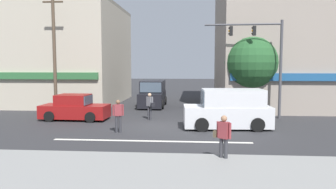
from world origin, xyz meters
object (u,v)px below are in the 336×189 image
at_px(pedestrian_far_side, 118,114).
at_px(traffic_light_mast, 265,53).
at_px(sedan_crossing_leftbound, 75,108).
at_px(pedestrian_mid_crossing, 150,105).
at_px(utility_pole_far_right, 265,52).
at_px(van_crossing_rightbound, 229,110).
at_px(pedestrian_foreground_with_bag, 223,136).
at_px(street_tree, 251,63).
at_px(van_parked_curbside, 153,94).
at_px(utility_pole_near_left, 54,53).

bearing_deg(pedestrian_far_side, traffic_light_mast, 32.14).
distance_m(sedan_crossing_leftbound, pedestrian_mid_crossing, 4.67).
relative_size(utility_pole_far_right, van_crossing_rightbound, 1.83).
distance_m(van_crossing_rightbound, pedestrian_foreground_with_bag, 6.28).
xyz_separation_m(pedestrian_mid_crossing, pedestrian_far_side, (-1.08, -3.91, -0.00)).
bearing_deg(sedan_crossing_leftbound, pedestrian_foreground_with_bag, -44.33).
xyz_separation_m(street_tree, pedestrian_mid_crossing, (-6.61, -2.89, -2.60)).
height_order(street_tree, pedestrian_foreground_with_bag, street_tree).
xyz_separation_m(van_crossing_rightbound, pedestrian_foreground_with_bag, (-0.85, -6.22, -0.05)).
height_order(utility_pole_far_right, pedestrian_foreground_with_bag, utility_pole_far_right).
height_order(van_parked_curbside, pedestrian_mid_crossing, van_parked_curbside).
height_order(street_tree, van_crossing_rightbound, street_tree).
xyz_separation_m(utility_pole_far_right, van_parked_curbside, (-9.15, -1.08, -3.47)).
xyz_separation_m(sedan_crossing_leftbound, van_parked_curbside, (4.02, 6.78, 0.29)).
height_order(street_tree, traffic_light_mast, traffic_light_mast).
height_order(utility_pole_near_left, van_parked_curbside, utility_pole_near_left).
xyz_separation_m(utility_pole_near_left, van_parked_curbside, (6.27, 4.36, -3.18)).
distance_m(utility_pole_far_right, van_crossing_rightbound, 11.14).
bearing_deg(sedan_crossing_leftbound, utility_pole_near_left, 132.90).
xyz_separation_m(van_parked_curbside, pedestrian_mid_crossing, (0.63, -6.42, -0.05)).
bearing_deg(utility_pole_near_left, street_tree, 3.55).
relative_size(van_crossing_rightbound, pedestrian_foreground_with_bag, 2.82).
bearing_deg(pedestrian_mid_crossing, van_parked_curbside, 95.57).
bearing_deg(sedan_crossing_leftbound, pedestrian_mid_crossing, 4.42).
distance_m(utility_pole_near_left, traffic_light_mast, 14.11).
bearing_deg(pedestrian_mid_crossing, pedestrian_far_side, -105.48).
distance_m(utility_pole_near_left, van_crossing_rightbound, 12.70).
bearing_deg(street_tree, pedestrian_mid_crossing, -156.36).
height_order(street_tree, utility_pole_near_left, utility_pole_near_left).
xyz_separation_m(utility_pole_near_left, van_crossing_rightbound, (11.48, -4.39, -3.18)).
height_order(utility_pole_near_left, pedestrian_foreground_with_bag, utility_pole_near_left).
xyz_separation_m(utility_pole_near_left, pedestrian_foreground_with_bag, (10.63, -10.61, -3.23)).
bearing_deg(pedestrian_far_side, van_parked_curbside, 87.47).
bearing_deg(sedan_crossing_leftbound, street_tree, 16.11).
relative_size(traffic_light_mast, pedestrian_mid_crossing, 3.71).
xyz_separation_m(van_crossing_rightbound, van_parked_curbside, (-5.21, 8.75, 0.00)).
bearing_deg(pedestrian_mid_crossing, van_crossing_rightbound, -26.94).
distance_m(pedestrian_mid_crossing, pedestrian_far_side, 4.06).
relative_size(pedestrian_foreground_with_bag, pedestrian_far_side, 1.00).
distance_m(utility_pole_near_left, utility_pole_far_right, 16.35).
bearing_deg(van_parked_curbside, van_crossing_rightbound, -59.22).
xyz_separation_m(traffic_light_mast, van_crossing_rightbound, (-2.60, -3.61, -3.17)).
relative_size(sedan_crossing_leftbound, pedestrian_foreground_with_bag, 2.49).
bearing_deg(sedan_crossing_leftbound, van_parked_curbside, 59.31).
bearing_deg(street_tree, pedestrian_foreground_with_bag, -104.09).
distance_m(utility_pole_near_left, van_parked_curbside, 8.27).
bearing_deg(street_tree, van_parked_curbside, 154.03).
xyz_separation_m(traffic_light_mast, pedestrian_far_side, (-8.27, -5.20, -3.23)).
relative_size(van_crossing_rightbound, sedan_crossing_leftbound, 1.13).
height_order(utility_pole_near_left, traffic_light_mast, utility_pole_near_left).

